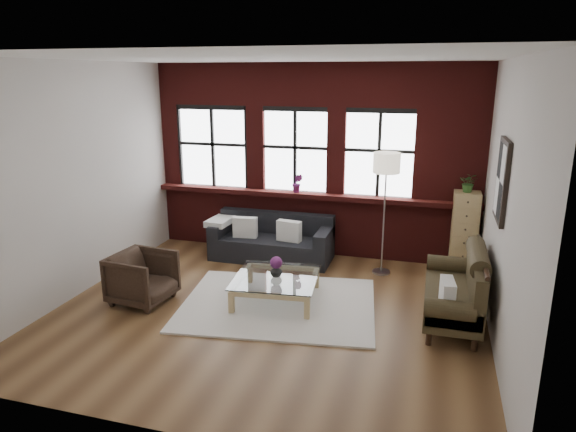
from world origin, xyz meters
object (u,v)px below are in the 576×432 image
(drawer_chest, at_px, (464,232))
(dark_sofa, at_px, (272,238))
(coffee_table, at_px, (276,289))
(vintage_settee, at_px, (453,287))
(vase, at_px, (276,271))
(armchair, at_px, (143,278))
(floor_lamp, at_px, (384,210))

(drawer_chest, bearing_deg, dark_sofa, -174.41)
(coffee_table, relative_size, drawer_chest, 0.87)
(dark_sofa, distance_m, drawer_chest, 3.08)
(vintage_settee, height_order, vase, vintage_settee)
(vintage_settee, distance_m, vase, 2.29)
(vase, bearing_deg, dark_sofa, 109.96)
(vintage_settee, distance_m, drawer_chest, 1.81)
(coffee_table, height_order, drawer_chest, drawer_chest)
(vintage_settee, xyz_separation_m, coffee_table, (-2.29, -0.08, -0.28))
(vase, height_order, drawer_chest, drawer_chest)
(vase, bearing_deg, armchair, -163.49)
(drawer_chest, bearing_deg, floor_lamp, -160.48)
(dark_sofa, height_order, floor_lamp, floor_lamp)
(vintage_settee, bearing_deg, armchair, -171.57)
(armchair, xyz_separation_m, vase, (1.74, 0.52, 0.10))
(dark_sofa, relative_size, drawer_chest, 1.56)
(vase, relative_size, drawer_chest, 0.13)
(coffee_table, bearing_deg, vintage_settee, 2.04)
(vase, distance_m, drawer_chest, 3.11)
(vintage_settee, height_order, coffee_table, vintage_settee)
(vintage_settee, height_order, drawer_chest, drawer_chest)
(vintage_settee, relative_size, vase, 10.09)
(dark_sofa, xyz_separation_m, vintage_settee, (2.86, -1.49, 0.09))
(floor_lamp, bearing_deg, vintage_settee, -53.31)
(dark_sofa, bearing_deg, floor_lamp, -3.96)
(vintage_settee, bearing_deg, floor_lamp, 126.69)
(vintage_settee, bearing_deg, dark_sofa, 152.52)
(armchair, xyz_separation_m, floor_lamp, (3.02, 1.96, 0.68))
(coffee_table, distance_m, floor_lamp, 2.10)
(drawer_chest, xyz_separation_m, floor_lamp, (-1.20, -0.43, 0.38))
(vintage_settee, relative_size, armchair, 2.22)
(vintage_settee, xyz_separation_m, floor_lamp, (-1.01, 1.36, 0.57))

